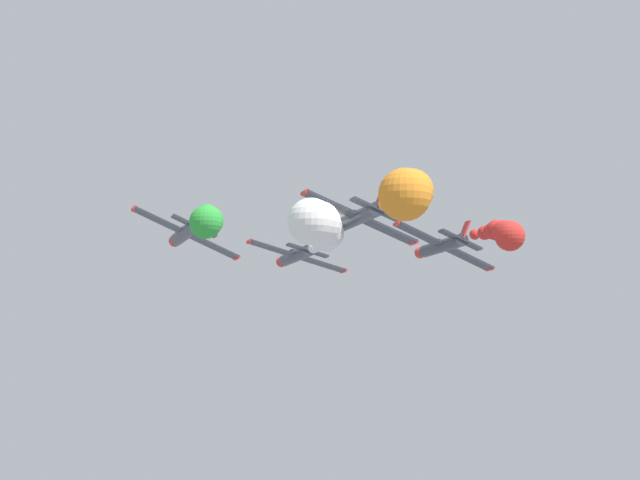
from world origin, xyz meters
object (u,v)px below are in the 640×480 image
at_px(airplane_left_inner, 185,233).
at_px(airplane_right_inner, 442,246).
at_px(airplane_left_outer, 358,217).
at_px(airplane_lead, 296,256).

xyz_separation_m(airplane_left_inner, airplane_right_inner, (22.37, 0.09, -0.36)).
relative_size(airplane_right_inner, airplane_left_outer, 1.00).
xyz_separation_m(airplane_right_inner, airplane_left_outer, (-11.00, -10.95, 0.60)).
distance_m(airplane_left_inner, airplane_left_outer, 15.73).
distance_m(airplane_right_inner, airplane_left_outer, 15.53).
relative_size(airplane_lead, airplane_left_inner, 1.00).
bearing_deg(airplane_lead, airplane_left_inner, -139.30).
distance_m(airplane_lead, airplane_right_inner, 14.58).
relative_size(airplane_lead, airplane_right_inner, 1.00).
bearing_deg(airplane_left_inner, airplane_lead, 40.70).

